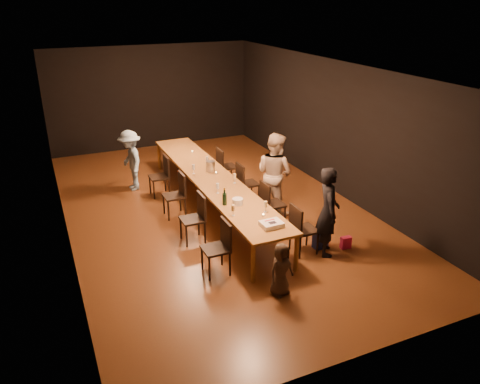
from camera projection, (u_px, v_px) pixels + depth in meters
name	position (u px, v px, depth m)	size (l,w,h in m)	color
ground	(213.00, 209.00, 10.22)	(10.00, 10.00, 0.00)	#472011
room_shell	(210.00, 115.00, 9.41)	(6.04, 10.04, 3.02)	black
table	(212.00, 179.00, 9.95)	(0.90, 6.00, 0.75)	#99642C
chair_right_0	(304.00, 229.00, 8.34)	(0.42, 0.42, 0.93)	black
chair_right_1	(273.00, 203.00, 9.35)	(0.42, 0.42, 0.93)	black
chair_right_2	(248.00, 183.00, 10.36)	(0.42, 0.42, 0.93)	black
chair_right_3	(227.00, 166.00, 11.36)	(0.42, 0.42, 0.93)	black
chair_left_0	(216.00, 248.00, 7.70)	(0.42, 0.42, 0.93)	black
chair_left_1	(192.00, 219.00, 8.71)	(0.42, 0.42, 0.93)	black
chair_left_2	(174.00, 195.00, 9.72)	(0.42, 0.42, 0.93)	black
chair_left_3	(159.00, 176.00, 10.73)	(0.42, 0.42, 0.93)	black
woman_birthday	(328.00, 212.00, 8.17)	(0.60, 0.39, 1.64)	black
woman_tan	(275.00, 173.00, 9.79)	(0.84, 0.66, 1.74)	#C4AB93
man_blue	(131.00, 160.00, 10.97)	(0.93, 0.54, 1.44)	#8DB6DA
child	(281.00, 269.00, 7.17)	(0.43, 0.28, 0.87)	#3E2F22
gift_bag_red	(346.00, 243.00, 8.60)	(0.19, 0.10, 0.23)	#C41D57
gift_bag_blue	(320.00, 240.00, 8.60)	(0.26, 0.17, 0.32)	#253AA0
birthday_cake	(272.00, 224.00, 7.80)	(0.36, 0.29, 0.08)	white
plate_stack	(238.00, 201.00, 8.60)	(0.20, 0.20, 0.11)	white
champagne_bottle	(225.00, 196.00, 8.54)	(0.08, 0.08, 0.34)	black
ice_bucket	(210.00, 166.00, 10.20)	(0.20, 0.20, 0.23)	#ACABB0
wineglass_0	(233.00, 210.00, 8.15)	(0.06, 0.06, 0.21)	beige
wineglass_1	(266.00, 207.00, 8.28)	(0.06, 0.06, 0.21)	beige
wineglass_2	(218.00, 188.00, 9.06)	(0.06, 0.06, 0.21)	silver
wineglass_3	(235.00, 178.00, 9.55)	(0.06, 0.06, 0.21)	beige
wineglass_4	(194.00, 169.00, 10.05)	(0.06, 0.06, 0.21)	silver
wineglass_5	(207.00, 161.00, 10.54)	(0.06, 0.06, 0.21)	silver
tealight_near	(263.00, 215.00, 8.17)	(0.05, 0.05, 0.03)	#B2B7B2
tealight_mid	(216.00, 173.00, 10.09)	(0.05, 0.05, 0.03)	#B2B7B2
tealight_far	(192.00, 152.00, 11.43)	(0.05, 0.05, 0.03)	#B2B7B2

